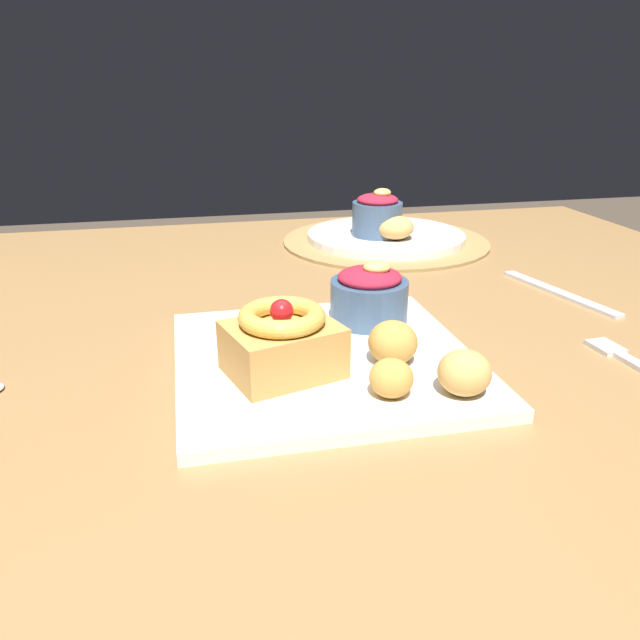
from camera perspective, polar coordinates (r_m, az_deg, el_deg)
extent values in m
cube|color=olive|center=(0.74, -6.37, -1.02)|extent=(1.46, 0.99, 0.04)
cylinder|color=olive|center=(1.45, 18.32, -6.12)|extent=(0.07, 0.07, 0.69)
cylinder|color=#997A47|center=(1.05, 6.04, 7.22)|extent=(0.34, 0.34, 0.00)
cube|color=white|center=(0.60, 0.42, -3.73)|extent=(0.28, 0.28, 0.01)
cube|color=#C68E47|center=(0.55, -3.46, -2.71)|extent=(0.11, 0.10, 0.05)
torus|color=#E5BC4C|center=(0.54, -3.53, 0.31)|extent=(0.09, 0.09, 0.02)
sphere|color=red|center=(0.54, -3.54, 0.84)|extent=(0.02, 0.02, 0.02)
cylinder|color=#3D5675|center=(0.67, 4.53, 1.76)|extent=(0.08, 0.08, 0.05)
ellipsoid|color=#A31E33|center=(0.66, 4.60, 3.94)|extent=(0.07, 0.07, 0.02)
ellipsoid|color=#EAD666|center=(0.66, 5.26, 4.87)|extent=(0.03, 0.03, 0.01)
ellipsoid|color=gold|center=(0.57, 6.71, -2.06)|extent=(0.05, 0.05, 0.04)
ellipsoid|color=tan|center=(0.53, 13.14, -4.74)|extent=(0.04, 0.05, 0.04)
ellipsoid|color=gold|center=(0.52, 6.57, -5.31)|extent=(0.04, 0.04, 0.03)
cylinder|color=white|center=(1.05, 6.06, 7.67)|extent=(0.26, 0.26, 0.01)
cylinder|color=#3D5675|center=(1.02, 5.26, 9.25)|extent=(0.08, 0.08, 0.05)
ellipsoid|color=#A31E33|center=(1.02, 5.32, 10.95)|extent=(0.07, 0.07, 0.02)
ellipsoid|color=#EAD666|center=(1.01, 5.75, 11.58)|extent=(0.03, 0.02, 0.01)
ellipsoid|color=tan|center=(1.00, 6.88, 8.46)|extent=(0.06, 0.06, 0.04)
cube|color=silver|center=(0.70, 24.79, -2.27)|extent=(0.03, 0.04, 0.00)
cube|color=silver|center=(0.85, 21.10, 2.38)|extent=(0.06, 0.19, 0.00)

